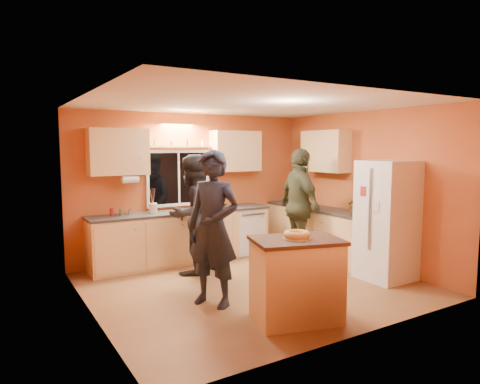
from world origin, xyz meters
TOP-DOWN VIEW (x-y plane):
  - ground at (0.00, 0.00)m, footprint 4.50×4.50m
  - room_shell at (0.12, 0.41)m, footprint 4.54×4.04m
  - back_counter at (0.01, 1.70)m, footprint 4.23×0.62m
  - right_counter at (1.95, 0.50)m, footprint 0.62×1.84m
  - refrigerator at (1.89, -0.80)m, footprint 0.72×0.70m
  - island at (-0.27, -1.34)m, footprint 1.14×0.92m
  - bundt_pastry at (-0.27, -1.34)m, footprint 0.31×0.31m
  - person_left at (-0.85, -0.40)m, footprint 0.77×0.86m
  - person_center at (-0.49, 1.00)m, footprint 1.13×1.03m
  - person_right at (1.36, 0.61)m, footprint 0.67×1.23m
  - mixing_bowl at (0.31, 1.74)m, footprint 0.44×0.44m
  - utensil_crock at (-0.89, 1.68)m, footprint 0.14×0.14m
  - potted_plant at (1.88, -0.15)m, footprint 0.30×0.27m
  - red_box at (1.89, 1.22)m, footprint 0.19×0.17m

SIDE VIEW (x-z plane):
  - ground at x=0.00m, z-range 0.00..0.00m
  - back_counter at x=0.01m, z-range 0.00..0.90m
  - right_counter at x=1.95m, z-range 0.00..0.90m
  - island at x=-0.27m, z-range 0.01..0.97m
  - refrigerator at x=1.89m, z-range 0.00..1.80m
  - red_box at x=1.89m, z-range 0.90..0.97m
  - person_center at x=-0.49m, z-range 0.00..1.89m
  - mixing_bowl at x=0.31m, z-range 0.90..1.00m
  - person_left at x=-0.85m, z-range 0.00..1.97m
  - utensil_crock at x=-0.89m, z-range 0.90..1.07m
  - person_right at x=1.36m, z-range 0.00..1.98m
  - bundt_pastry at x=-0.27m, z-range 0.96..1.05m
  - potted_plant at x=1.88m, z-range 0.90..1.19m
  - room_shell at x=0.12m, z-range 0.31..2.92m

